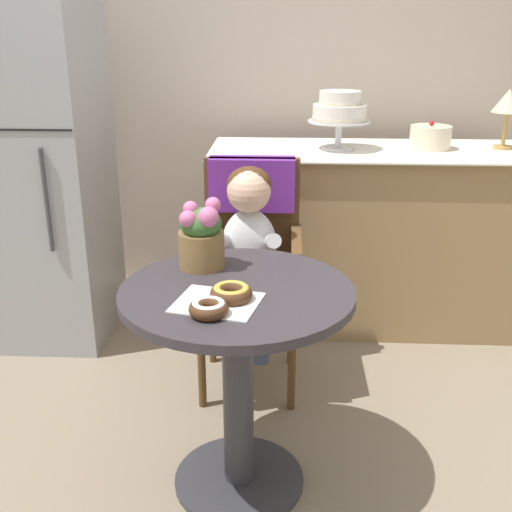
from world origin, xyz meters
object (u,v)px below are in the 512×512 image
object	(u,v)px
wicker_chair	(250,237)
flower_vase	(201,235)
tiered_cake_stand	(340,111)
donut_mid	(231,292)
donut_front	(209,308)
cafe_table	(238,350)
refrigerator	(32,165)
table_lamp	(508,103)
seated_child	(248,241)
round_layer_cake	(430,137)

from	to	relation	value
wicker_chair	flower_vase	world-z (taller)	flower_vase
wicker_chair	flower_vase	distance (m)	0.59
tiered_cake_stand	donut_mid	bearing A→B (deg)	-106.06
donut_mid	flower_vase	world-z (taller)	flower_vase
donut_front	tiered_cake_stand	size ratio (longest dim) A/B	0.37
cafe_table	flower_vase	xyz separation A→B (m)	(-0.13, 0.17, 0.32)
donut_front	donut_mid	xyz separation A→B (m)	(0.05, 0.10, 0.00)
cafe_table	refrigerator	world-z (taller)	refrigerator
table_lamp	donut_mid	bearing A→B (deg)	-129.83
seated_child	donut_front	distance (m)	0.76
tiered_cake_stand	round_layer_cake	distance (m)	0.47
round_layer_cake	refrigerator	bearing A→B (deg)	-172.92
cafe_table	round_layer_cake	world-z (taller)	round_layer_cake
flower_vase	donut_front	bearing A→B (deg)	-79.72
wicker_chair	donut_front	world-z (taller)	wicker_chair
table_lamp	wicker_chair	bearing A→B (deg)	-152.07
donut_front	round_layer_cake	distance (m)	1.78
wicker_chair	refrigerator	size ratio (longest dim) A/B	0.56
table_lamp	cafe_table	bearing A→B (deg)	-131.33
seated_child	tiered_cake_stand	bearing A→B (deg)	61.96
wicker_chair	donut_mid	world-z (taller)	wicker_chair
wicker_chair	donut_front	size ratio (longest dim) A/B	8.58
cafe_table	donut_mid	xyz separation A→B (m)	(-0.01, -0.09, 0.24)
tiered_cake_stand	round_layer_cake	xyz separation A→B (m)	(0.45, 0.03, -0.13)
donut_front	tiered_cake_stand	world-z (taller)	tiered_cake_stand
cafe_table	tiered_cake_stand	world-z (taller)	tiered_cake_stand
flower_vase	round_layer_cake	world-z (taller)	round_layer_cake
seated_child	round_layer_cake	size ratio (longest dim) A/B	3.69
donut_front	donut_mid	distance (m)	0.12
round_layer_cake	refrigerator	xyz separation A→B (m)	(-1.88, -0.23, -0.11)
wicker_chair	refrigerator	distance (m)	1.13
table_lamp	seated_child	bearing A→B (deg)	-146.54
cafe_table	donut_front	bearing A→B (deg)	-108.37
round_layer_cake	table_lamp	world-z (taller)	table_lamp
seated_child	refrigerator	bearing A→B (deg)	152.90
cafe_table	seated_child	world-z (taller)	seated_child
cafe_table	refrigerator	size ratio (longest dim) A/B	0.42
refrigerator	flower_vase	bearing A→B (deg)	-45.14
wicker_chair	round_layer_cake	xyz separation A→B (m)	(0.84, 0.61, 0.32)
flower_vase	tiered_cake_stand	xyz separation A→B (m)	(0.52, 1.13, 0.25)
donut_front	cafe_table	bearing A→B (deg)	71.63
cafe_table	table_lamp	world-z (taller)	table_lamp
refrigerator	wicker_chair	bearing A→B (deg)	-19.95
seated_child	flower_vase	bearing A→B (deg)	-107.83
flower_vase	refrigerator	distance (m)	1.31
donut_mid	refrigerator	distance (m)	1.58
donut_mid	tiered_cake_stand	distance (m)	1.48
flower_vase	tiered_cake_stand	world-z (taller)	tiered_cake_stand
tiered_cake_stand	refrigerator	world-z (taller)	refrigerator
seated_child	refrigerator	xyz separation A→B (m)	(-1.05, 0.54, 0.17)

